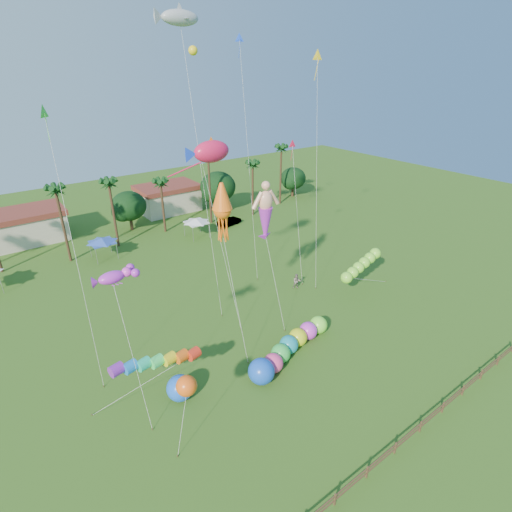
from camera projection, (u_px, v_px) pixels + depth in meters
ground at (331, 400)px, 31.96m from camera, size 160.00×160.00×0.00m
tree_line at (147, 203)px, 63.75m from camera, size 69.46×8.91×11.00m
buildings_row at (95, 215)px, 65.47m from camera, size 35.00×7.00×4.00m
tent_row at (103, 241)px, 53.72m from camera, size 31.00×4.00×0.60m
fence at (396, 447)px, 27.36m from camera, size 36.12×0.12×1.00m
car_b at (229, 221)px, 66.40m from camera, size 4.59×2.40×1.44m
spectator_b at (297, 281)px, 47.53m from camera, size 1.16×1.13×1.89m
caterpillar_inflatable at (287, 349)px, 36.28m from camera, size 11.04×4.36×2.26m
blue_ball at (180, 388)px, 31.72m from camera, size 2.14×2.14×2.14m
rainbow_tube at (174, 362)px, 31.22m from camera, size 9.75×2.52×3.72m
green_worm at (347, 278)px, 44.37m from camera, size 10.89×4.02×3.67m
orange_ball_kite at (186, 386)px, 26.38m from camera, size 2.39×1.81×5.81m
merman_kite at (265, 215)px, 39.19m from camera, size 2.49×5.36×13.80m
fish_kite at (212, 152)px, 37.06m from camera, size 5.71×6.50×18.12m
shark_kite at (180, 18)px, 35.34m from camera, size 5.09×7.58×28.87m
squid_kite at (222, 210)px, 33.38m from camera, size 1.85×5.08×15.73m
lobster_kite at (112, 278)px, 26.72m from camera, size 3.50×4.62×12.01m
delta_kite_red at (293, 148)px, 44.61m from camera, size 1.19×3.66×16.75m
delta_kite_yellow at (318, 60)px, 40.80m from camera, size 2.49×4.10×25.72m
delta_kite_green at (45, 119)px, 27.96m from camera, size 1.37×5.22×21.84m
delta_kite_blue at (240, 47)px, 42.64m from camera, size 1.82×5.25×27.31m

